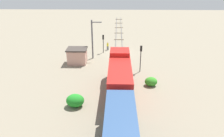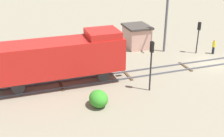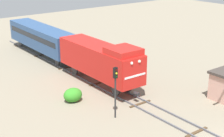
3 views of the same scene
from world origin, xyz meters
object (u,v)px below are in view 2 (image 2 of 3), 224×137
at_px(traffic_signal_mid, 151,57).
at_px(traffic_signal_near, 199,32).
at_px(relay_hut, 137,36).
at_px(catenary_mast, 167,19).
at_px(worker_near_track, 214,46).
at_px(locomotive, 62,56).

bearing_deg(traffic_signal_mid, traffic_signal_near, -54.35).
height_order(traffic_signal_near, relay_hut, traffic_signal_near).
height_order(traffic_signal_mid, catenary_mast, catenary_mast).
relative_size(worker_near_track, catenary_mast, 0.23).
distance_m(traffic_signal_mid, relay_hut, 11.56).
relative_size(locomotive, worker_near_track, 6.82).
height_order(worker_near_track, catenary_mast, catenary_mast).
bearing_deg(traffic_signal_near, traffic_signal_mid, 125.65).
relative_size(worker_near_track, relay_hut, 0.49).
bearing_deg(traffic_signal_near, relay_hut, 53.21).
distance_m(traffic_signal_near, traffic_signal_mid, 11.34).
relative_size(traffic_signal_near, catenary_mast, 0.51).
relative_size(traffic_signal_near, worker_near_track, 2.17).
relative_size(locomotive, traffic_signal_mid, 2.62).
relative_size(traffic_signal_near, traffic_signal_mid, 0.84).
bearing_deg(relay_hut, traffic_signal_near, -126.79).
xyz_separation_m(locomotive, traffic_signal_near, (3.20, -16.03, -0.19)).
bearing_deg(traffic_signal_mid, worker_near_track, -62.03).
xyz_separation_m(worker_near_track, relay_hut, (5.10, 7.47, 0.40)).
bearing_deg(catenary_mast, locomotive, 111.12).
bearing_deg(traffic_signal_mid, relay_hut, -17.58).
bearing_deg(locomotive, catenary_mast, -68.88).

